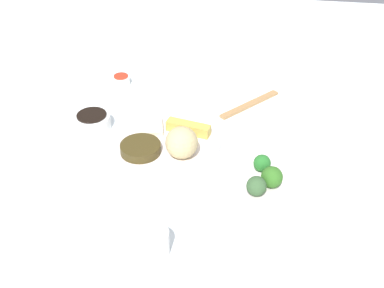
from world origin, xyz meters
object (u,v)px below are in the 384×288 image
Objects in this scene: broccoli_plate at (262,186)px; sauce_ramekin_sweet_and_sour at (121,80)px; teacup at (153,243)px; main_plate at (165,144)px; soy_sauce_bowl at (92,122)px; chopsticks_pair at (250,104)px.

sauce_ramekin_sweet_and_sour is at bearing 135.98° from broccoli_plate.
broccoli_plate is 0.31m from teacup.
main_plate is 0.22m from soy_sauce_bowl.
soy_sauce_bowl is 1.48× the size of teacup.
main_plate is at bearing -130.93° from chopsticks_pair.
broccoli_plate is at bearing -26.69° from main_plate.
soy_sauce_bowl is at bearing -93.11° from sauce_ramekin_sweet_and_sour.
soy_sauce_bowl is 1.81× the size of sauce_ramekin_sweet_and_sour.
chopsticks_pair is at bearing 49.07° from main_plate.
sauce_ramekin_sweet_and_sour is 0.40m from chopsticks_pair.
broccoli_plate is 1.03× the size of chopsticks_pair.
sauce_ramekin_sweet_and_sour is at bearing 122.73° from main_plate.
teacup reaches higher than sauce_ramekin_sweet_and_sour.
main_plate is 0.35m from teacup.
teacup is 0.60m from chopsticks_pair.
soy_sauce_bowl is at bearing 164.55° from main_plate.
sauce_ramekin_sweet_and_sour reaches higher than broccoli_plate.
broccoli_plate is 4.19× the size of sauce_ramekin_sweet_and_sour.
chopsticks_pair is at bearing -10.05° from sauce_ramekin_sweet_and_sour.
sauce_ramekin_sweet_and_sour is 0.24× the size of chopsticks_pair.
sauce_ramekin_sweet_and_sour is at bearing 169.95° from chopsticks_pair.
sauce_ramekin_sweet_and_sour reaches higher than chopsticks_pair.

